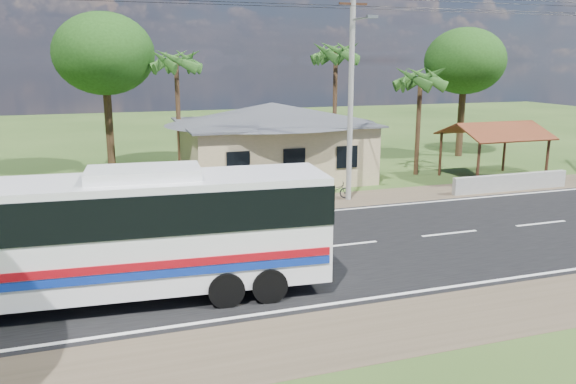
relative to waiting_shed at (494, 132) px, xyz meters
The scene contains 13 objects.
ground 15.77m from the waiting_shed, 146.82° to the right, with size 120.00×120.00×0.00m, color #284318.
road 15.77m from the waiting_shed, 146.82° to the right, with size 120.00×16.00×0.03m.
house 12.82m from the waiting_shed, 159.46° to the left, with size 12.40×10.00×5.00m.
waiting_shed is the anchor object (origin of this frame).
concrete_barrier 3.82m from the waiting_shed, 109.03° to the right, with size 7.00×0.30×0.90m, color #9E9E99.
utility_poles 10.96m from the waiting_shed, 168.97° to the right, with size 32.80×2.22×11.00m.
palm_near 5.23m from the waiting_shed, 144.46° to the left, with size 2.80×2.80×6.70m.
palm_mid 10.85m from the waiting_shed, 135.00° to the left, with size 2.80×2.80×8.20m.
palm_far 19.00m from the waiting_shed, 156.19° to the left, with size 2.80×2.80×7.70m.
tree_behind_house 23.46m from the waiting_shed, 155.66° to the left, with size 6.00×6.00×9.61m.
tree_behind_shed 8.99m from the waiting_shed, 68.20° to the left, with size 5.60×5.60×9.02m.
coach_bus 24.05m from the waiting_shed, 152.86° to the right, with size 12.59×3.53×3.86m.
motorcycle 10.90m from the waiting_shed, behind, with size 0.56×1.62×0.85m, color black.
Camera 1 is at (-8.34, -18.33, 6.76)m, focal length 35.00 mm.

